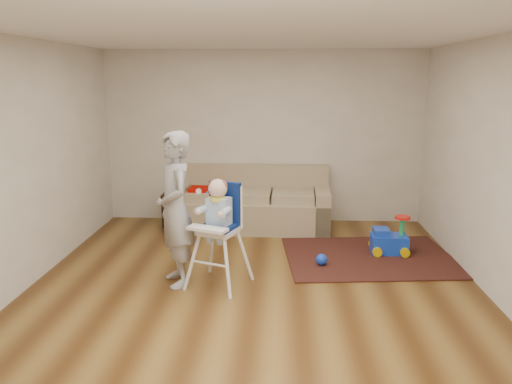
{
  "coord_description": "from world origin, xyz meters",
  "views": [
    {
      "loc": [
        0.28,
        -5.12,
        2.27
      ],
      "look_at": [
        0.0,
        0.4,
        1.0
      ],
      "focal_mm": 35.0,
      "sensor_mm": 36.0,
      "label": 1
    }
  ],
  "objects_px": {
    "toy_ball": "(322,260)",
    "high_chair": "(219,235)",
    "adult": "(175,210)",
    "ride_on_toy": "(390,234)",
    "sofa": "(250,198)",
    "side_table": "(181,208)"
  },
  "relations": [
    {
      "from": "sofa",
      "to": "side_table",
      "type": "height_order",
      "value": "sofa"
    },
    {
      "from": "ride_on_toy",
      "to": "side_table",
      "type": "bearing_deg",
      "value": 157.92
    },
    {
      "from": "toy_ball",
      "to": "adult",
      "type": "distance_m",
      "value": 1.93
    },
    {
      "from": "side_table",
      "to": "toy_ball",
      "type": "xyz_separation_m",
      "value": [
        2.08,
        -1.73,
        -0.17
      ]
    },
    {
      "from": "sofa",
      "to": "ride_on_toy",
      "type": "distance_m",
      "value": 2.2
    },
    {
      "from": "ride_on_toy",
      "to": "high_chair",
      "type": "xyz_separation_m",
      "value": [
        -2.11,
        -1.11,
        0.32
      ]
    },
    {
      "from": "ride_on_toy",
      "to": "adult",
      "type": "height_order",
      "value": "adult"
    },
    {
      "from": "high_chair",
      "to": "adult",
      "type": "distance_m",
      "value": 0.55
    },
    {
      "from": "high_chair",
      "to": "adult",
      "type": "relative_size",
      "value": 0.71
    },
    {
      "from": "side_table",
      "to": "toy_ball",
      "type": "relative_size",
      "value": 3.63
    },
    {
      "from": "adult",
      "to": "ride_on_toy",
      "type": "bearing_deg",
      "value": 87.95
    },
    {
      "from": "sofa",
      "to": "high_chair",
      "type": "distance_m",
      "value": 2.23
    },
    {
      "from": "sofa",
      "to": "ride_on_toy",
      "type": "relative_size",
      "value": 4.8
    },
    {
      "from": "ride_on_toy",
      "to": "high_chair",
      "type": "relative_size",
      "value": 0.41
    },
    {
      "from": "sofa",
      "to": "toy_ball",
      "type": "bearing_deg",
      "value": -56.79
    },
    {
      "from": "side_table",
      "to": "adult",
      "type": "relative_size",
      "value": 0.3
    },
    {
      "from": "toy_ball",
      "to": "high_chair",
      "type": "bearing_deg",
      "value": -152.54
    },
    {
      "from": "ride_on_toy",
      "to": "toy_ball",
      "type": "height_order",
      "value": "ride_on_toy"
    },
    {
      "from": "ride_on_toy",
      "to": "adult",
      "type": "relative_size",
      "value": 0.29
    },
    {
      "from": "adult",
      "to": "high_chair",
      "type": "bearing_deg",
      "value": 61.9
    },
    {
      "from": "side_table",
      "to": "ride_on_toy",
      "type": "bearing_deg",
      "value": -22.45
    },
    {
      "from": "ride_on_toy",
      "to": "adult",
      "type": "distance_m",
      "value": 2.86
    }
  ]
}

